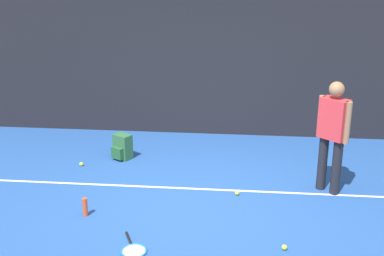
{
  "coord_description": "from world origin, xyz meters",
  "views": [
    {
      "loc": [
        0.68,
        -6.52,
        3.42
      ],
      "look_at": [
        0.0,
        0.4,
        1.0
      ],
      "focal_mm": 47.37,
      "sensor_mm": 36.0,
      "label": 1
    }
  ],
  "objects_px": {
    "tennis_player": "(333,131)",
    "tennis_ball_mid_court": "(81,164)",
    "tennis_ball_by_fence": "(237,193)",
    "tennis_racket": "(133,250)",
    "tennis_ball_near_player": "(284,247)",
    "water_bottle": "(85,207)",
    "backpack": "(122,147)"
  },
  "relations": [
    {
      "from": "tennis_racket",
      "to": "backpack",
      "type": "height_order",
      "value": "backpack"
    },
    {
      "from": "tennis_racket",
      "to": "tennis_ball_near_player",
      "type": "bearing_deg",
      "value": 72.12
    },
    {
      "from": "tennis_ball_mid_court",
      "to": "water_bottle",
      "type": "bearing_deg",
      "value": -70.79
    },
    {
      "from": "tennis_player",
      "to": "tennis_ball_mid_court",
      "type": "xyz_separation_m",
      "value": [
        -3.99,
        0.55,
        -0.93
      ]
    },
    {
      "from": "tennis_player",
      "to": "tennis_ball_near_player",
      "type": "relative_size",
      "value": 25.76
    },
    {
      "from": "backpack",
      "to": "tennis_ball_near_player",
      "type": "relative_size",
      "value": 6.67
    },
    {
      "from": "tennis_player",
      "to": "tennis_ball_by_fence",
      "type": "bearing_deg",
      "value": 52.97
    },
    {
      "from": "tennis_ball_near_player",
      "to": "tennis_ball_mid_court",
      "type": "height_order",
      "value": "same"
    },
    {
      "from": "tennis_ball_by_fence",
      "to": "water_bottle",
      "type": "distance_m",
      "value": 2.22
    },
    {
      "from": "tennis_player",
      "to": "water_bottle",
      "type": "bearing_deg",
      "value": 59.38
    },
    {
      "from": "tennis_ball_by_fence",
      "to": "tennis_ball_mid_court",
      "type": "height_order",
      "value": "same"
    },
    {
      "from": "tennis_player",
      "to": "tennis_ball_mid_court",
      "type": "distance_m",
      "value": 4.14
    },
    {
      "from": "tennis_racket",
      "to": "tennis_ball_near_player",
      "type": "distance_m",
      "value": 1.84
    },
    {
      "from": "backpack",
      "to": "water_bottle",
      "type": "distance_m",
      "value": 2.05
    },
    {
      "from": "water_bottle",
      "to": "tennis_ball_near_player",
      "type": "bearing_deg",
      "value": -12.42
    },
    {
      "from": "tennis_ball_near_player",
      "to": "water_bottle",
      "type": "height_order",
      "value": "water_bottle"
    },
    {
      "from": "tennis_ball_near_player",
      "to": "tennis_ball_mid_court",
      "type": "bearing_deg",
      "value": 145.23
    },
    {
      "from": "tennis_player",
      "to": "tennis_ball_mid_court",
      "type": "height_order",
      "value": "tennis_player"
    },
    {
      "from": "tennis_ball_by_fence",
      "to": "water_bottle",
      "type": "bearing_deg",
      "value": -158.06
    },
    {
      "from": "tennis_racket",
      "to": "tennis_ball_mid_court",
      "type": "relative_size",
      "value": 9.57
    },
    {
      "from": "tennis_ball_by_fence",
      "to": "tennis_ball_near_player",
      "type": "bearing_deg",
      "value": -67.22
    },
    {
      "from": "tennis_ball_by_fence",
      "to": "tennis_ball_mid_court",
      "type": "distance_m",
      "value": 2.77
    },
    {
      "from": "backpack",
      "to": "tennis_ball_mid_court",
      "type": "bearing_deg",
      "value": -116.44
    },
    {
      "from": "tennis_player",
      "to": "tennis_ball_by_fence",
      "type": "relative_size",
      "value": 25.76
    },
    {
      "from": "tennis_racket",
      "to": "water_bottle",
      "type": "relative_size",
      "value": 2.4
    },
    {
      "from": "tennis_player",
      "to": "tennis_ball_near_player",
      "type": "bearing_deg",
      "value": 107.18
    },
    {
      "from": "backpack",
      "to": "tennis_racket",
      "type": "bearing_deg",
      "value": -43.11
    },
    {
      "from": "tennis_ball_near_player",
      "to": "tennis_ball_mid_court",
      "type": "relative_size",
      "value": 1.0
    },
    {
      "from": "backpack",
      "to": "tennis_ball_by_fence",
      "type": "bearing_deg",
      "value": 0.2
    },
    {
      "from": "tennis_ball_near_player",
      "to": "tennis_ball_mid_court",
      "type": "distance_m",
      "value": 3.94
    },
    {
      "from": "tennis_ball_mid_court",
      "to": "water_bottle",
      "type": "xyz_separation_m",
      "value": [
        0.58,
        -1.66,
        0.1
      ]
    },
    {
      "from": "tennis_racket",
      "to": "tennis_ball_near_player",
      "type": "relative_size",
      "value": 9.57
    }
  ]
}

